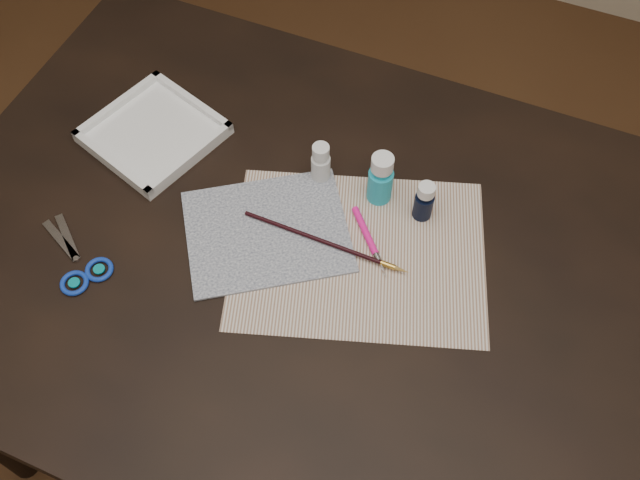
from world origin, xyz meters
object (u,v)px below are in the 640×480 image
at_px(paint_bottle_white, 321,163).
at_px(paint_bottle_navy, 424,201).
at_px(canvas, 267,231).
at_px(paint_bottle_cyan, 381,178).
at_px(palette_tray, 153,132).
at_px(paper, 358,253).
at_px(scissors, 68,254).

height_order(paint_bottle_white, paint_bottle_navy, paint_bottle_white).
height_order(canvas, paint_bottle_cyan, paint_bottle_cyan).
xyz_separation_m(paint_bottle_white, paint_bottle_cyan, (0.10, 0.00, 0.01)).
bearing_deg(palette_tray, paper, -11.40).
bearing_deg(scissors, paint_bottle_white, -110.74).
distance_m(paper, canvas, 0.15).
bearing_deg(scissors, canvas, -124.06).
bearing_deg(paint_bottle_navy, scissors, -149.14).
relative_size(paint_bottle_cyan, paint_bottle_navy, 1.31).
relative_size(scissors, palette_tray, 0.87).
height_order(scissors, palette_tray, palette_tray).
xyz_separation_m(canvas, palette_tray, (-0.27, 0.10, 0.01)).
xyz_separation_m(paper, paint_bottle_navy, (0.07, 0.11, 0.04)).
bearing_deg(paper, canvas, -172.43).
relative_size(paint_bottle_white, paint_bottle_navy, 1.03).
xyz_separation_m(paint_bottle_white, paint_bottle_navy, (0.18, -0.01, -0.00)).
bearing_deg(canvas, palette_tray, 158.75).
bearing_deg(scissors, paint_bottle_cyan, -118.96).
bearing_deg(paint_bottle_white, paint_bottle_navy, -2.10).
xyz_separation_m(paper, paint_bottle_white, (-0.11, 0.12, 0.04)).
relative_size(paper, paint_bottle_cyan, 3.97).
bearing_deg(paint_bottle_navy, canvas, -149.24).
bearing_deg(paint_bottle_cyan, canvas, -135.76).
xyz_separation_m(paper, paint_bottle_cyan, (-0.01, 0.12, 0.05)).
bearing_deg(canvas, paint_bottle_cyan, 44.24).
height_order(paper, scissors, scissors).
bearing_deg(paint_bottle_cyan, scissors, -143.95).
distance_m(scissors, palette_tray, 0.27).
relative_size(paint_bottle_cyan, scissors, 0.58).
bearing_deg(paper, palette_tray, 168.60).
relative_size(canvas, scissors, 1.49).
bearing_deg(palette_tray, canvas, -21.25).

